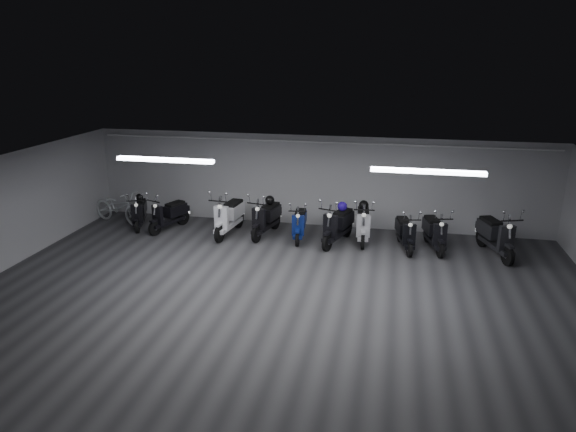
% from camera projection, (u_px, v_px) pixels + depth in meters
% --- Properties ---
extents(floor, '(14.00, 10.00, 0.01)m').
position_uv_depth(floor, '(280.00, 296.00, 11.37)').
color(floor, '#363638').
rests_on(floor, ground).
extents(ceiling, '(14.00, 10.00, 0.01)m').
position_uv_depth(ceiling, '(280.00, 172.00, 10.50)').
color(ceiling, slate).
rests_on(ceiling, ground).
extents(back_wall, '(14.00, 0.01, 2.80)m').
position_uv_depth(back_wall, '(316.00, 181.00, 15.60)').
color(back_wall, '#AAABAD').
rests_on(back_wall, ground).
extents(front_wall, '(14.00, 0.01, 2.80)m').
position_uv_depth(front_wall, '(191.00, 374.00, 6.27)').
color(front_wall, '#AAABAD').
rests_on(front_wall, ground).
extents(fluor_strip_left, '(2.40, 0.18, 0.08)m').
position_uv_depth(fluor_strip_left, '(165.00, 160.00, 12.04)').
color(fluor_strip_left, white).
rests_on(fluor_strip_left, ceiling).
extents(fluor_strip_right, '(2.40, 0.18, 0.08)m').
position_uv_depth(fluor_strip_right, '(428.00, 171.00, 10.87)').
color(fluor_strip_right, white).
rests_on(fluor_strip_right, ceiling).
extents(conduit, '(13.60, 0.05, 0.05)m').
position_uv_depth(conduit, '(316.00, 142.00, 15.14)').
color(conduit, white).
rests_on(conduit, back_wall).
extents(scooter_0, '(1.07, 1.75, 1.24)m').
position_uv_depth(scooter_0, '(139.00, 208.00, 15.62)').
color(scooter_0, black).
rests_on(scooter_0, floor).
extents(scooter_1, '(1.17, 1.83, 1.29)m').
position_uv_depth(scooter_1, '(168.00, 210.00, 15.36)').
color(scooter_1, black).
rests_on(scooter_1, floor).
extents(scooter_2, '(0.90, 2.07, 1.49)m').
position_uv_depth(scooter_2, '(229.00, 210.00, 14.94)').
color(scooter_2, white).
rests_on(scooter_2, floor).
extents(scooter_3, '(1.00, 1.98, 1.40)m').
position_uv_depth(scooter_3, '(266.00, 213.00, 14.88)').
color(scooter_3, black).
rests_on(scooter_3, floor).
extents(scooter_4, '(0.71, 1.73, 1.26)m').
position_uv_depth(scooter_4, '(300.00, 219.00, 14.59)').
color(scooter_4, navy).
rests_on(scooter_4, floor).
extents(scooter_5, '(1.23, 2.04, 1.44)m').
position_uv_depth(scooter_5, '(338.00, 219.00, 14.22)').
color(scooter_5, black).
rests_on(scooter_5, floor).
extents(scooter_6, '(0.76, 1.90, 1.39)m').
position_uv_depth(scooter_6, '(363.00, 218.00, 14.42)').
color(scooter_6, '#B6B6BA').
rests_on(scooter_6, floor).
extents(scooter_7, '(0.90, 1.77, 1.26)m').
position_uv_depth(scooter_7, '(406.00, 227.00, 13.86)').
color(scooter_7, black).
rests_on(scooter_7, floor).
extents(scooter_8, '(0.97, 1.86, 1.32)m').
position_uv_depth(scooter_8, '(435.00, 227.00, 13.80)').
color(scooter_8, black).
rests_on(scooter_8, floor).
extents(scooter_9, '(1.26, 2.08, 1.47)m').
position_uv_depth(scooter_9, '(497.00, 229.00, 13.38)').
color(scooter_9, black).
rests_on(scooter_9, floor).
extents(bicycle, '(2.07, 1.25, 1.26)m').
position_uv_depth(bicycle, '(118.00, 203.00, 16.02)').
color(bicycle, white).
rests_on(bicycle, floor).
extents(helmet_0, '(0.27, 0.27, 0.27)m').
position_uv_depth(helmet_0, '(342.00, 206.00, 14.35)').
color(helmet_0, '#260D98').
rests_on(helmet_0, scooter_5).
extents(helmet_1, '(0.28, 0.28, 0.28)m').
position_uv_depth(helmet_1, '(270.00, 200.00, 15.02)').
color(helmet_1, black).
rests_on(helmet_1, scooter_3).
extents(helmet_2, '(0.28, 0.28, 0.28)m').
position_uv_depth(helmet_2, '(364.00, 205.00, 14.57)').
color(helmet_2, black).
rests_on(helmet_2, scooter_6).
extents(helmet_3, '(0.24, 0.24, 0.24)m').
position_uv_depth(helmet_3, '(139.00, 197.00, 15.76)').
color(helmet_3, black).
rests_on(helmet_3, scooter_0).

